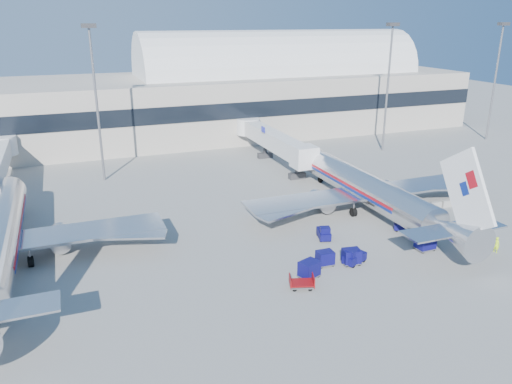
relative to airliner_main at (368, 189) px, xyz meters
name	(u,v)px	position (x,y,z in m)	size (l,w,h in m)	color
ground	(313,236)	(-10.00, -4.51, -2.93)	(260.00, 260.00, 0.00)	gray
terminal	(122,103)	(-23.60, 51.46, 4.60)	(170.00, 28.15, 21.00)	#B2AA9E
airliner_main	(368,189)	(0.00, 0.00, 0.00)	(32.00, 37.26, 12.07)	silver
jetbridge_near	(270,139)	(-2.40, 26.30, 1.00)	(4.40, 27.50, 6.25)	silver
mast_west	(94,81)	(-30.00, 25.49, 11.87)	(2.00, 1.20, 22.60)	slate
mast_east	(389,69)	(20.00, 25.49, 11.87)	(2.00, 1.20, 22.60)	slate
mast_far_east	(497,65)	(45.00, 25.49, 11.87)	(2.00, 1.20, 22.60)	slate
barrier_near	(431,206)	(8.00, -2.51, -2.48)	(3.00, 0.55, 0.90)	#9E9E96
barrier_mid	(451,203)	(11.30, -2.51, -2.48)	(3.00, 0.55, 0.90)	#9E9E96
barrier_far	(471,200)	(14.60, -2.51, -2.48)	(3.00, 0.55, 0.90)	#9E9E96
tug_lead	(354,257)	(-9.34, -11.95, -2.18)	(2.81, 2.11, 1.65)	#0A0949
tug_right	(403,225)	(0.40, -6.91, -2.26)	(2.50, 2.10, 1.46)	#0A0949
tug_left	(324,233)	(-9.28, -5.66, -2.20)	(1.87, 2.70, 1.60)	#0A0949
cart_train_a	(351,256)	(-9.62, -11.97, -2.08)	(1.99, 1.63, 1.59)	#0A0949
cart_train_b	(325,258)	(-12.19, -11.25, -2.12)	(1.75, 1.36, 1.51)	#0A0949
cart_train_c	(309,269)	(-14.80, -12.92, -2.03)	(2.29, 2.03, 1.68)	#0A0949
cart_solo_near	(425,242)	(-0.65, -12.01, -2.01)	(2.00, 1.55, 1.72)	#0A0949
cart_solo_far	(475,236)	(5.59, -12.47, -2.11)	(1.75, 1.35, 1.52)	#0A0949
cart_open_red	(302,284)	(-16.29, -14.43, -2.50)	(2.60, 2.19, 0.60)	slate
ramp_worker	(496,245)	(5.94, -15.13, -2.06)	(0.63, 0.42, 1.74)	#B0E718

